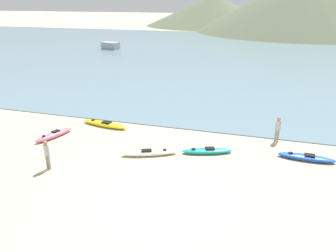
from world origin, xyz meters
TOP-DOWN VIEW (x-y plane):
  - ground_plane at (0.00, 0.00)m, footprint 400.00×400.00m
  - bay_water at (0.00, 43.34)m, footprint 160.00×70.00m
  - far_hill_left at (-14.88, 101.19)m, footprint 43.89×43.89m
  - far_hill_midleft at (11.50, 86.30)m, footprint 56.58×56.58m
  - kayak_on_sand_0 at (-6.62, 7.35)m, footprint 3.65×1.32m
  - kayak_on_sand_1 at (1.00, 5.17)m, footprint 2.95×1.61m
  - kayak_on_sand_2 at (6.37, 5.92)m, footprint 3.05×0.83m
  - kayak_on_sand_3 at (-8.81, 4.64)m, footprint 1.40×2.82m
  - kayak_on_sand_4 at (-2.10, 3.97)m, footprint 3.17×1.83m
  - person_near_foreground at (-6.56, 0.93)m, footprint 0.32×0.28m
  - person_near_waterline at (4.81, 8.05)m, footprint 0.32×0.22m
  - moored_boat_1 at (-22.86, 41.45)m, footprint 3.38×2.24m

SIDE VIEW (x-z plane):
  - ground_plane at x=0.00m, z-range 0.00..0.00m
  - bay_water at x=0.00m, z-range 0.00..0.06m
  - kayak_on_sand_1 at x=1.00m, z-range -0.02..0.31m
  - kayak_on_sand_2 at x=6.37m, z-range -0.02..0.31m
  - kayak_on_sand_4 at x=-2.10m, z-range -0.02..0.32m
  - kayak_on_sand_0 at x=-6.62m, z-range -0.02..0.32m
  - kayak_on_sand_3 at x=-8.81m, z-range -0.02..0.37m
  - moored_boat_1 at x=-22.86m, z-range 0.06..1.23m
  - person_near_foreground at x=-6.56m, z-range 0.12..1.71m
  - person_near_waterline at x=4.81m, z-range 0.12..1.71m
  - far_hill_left at x=-14.88m, z-range 0.00..9.52m
  - far_hill_midleft at x=11.50m, z-range 0.00..14.88m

